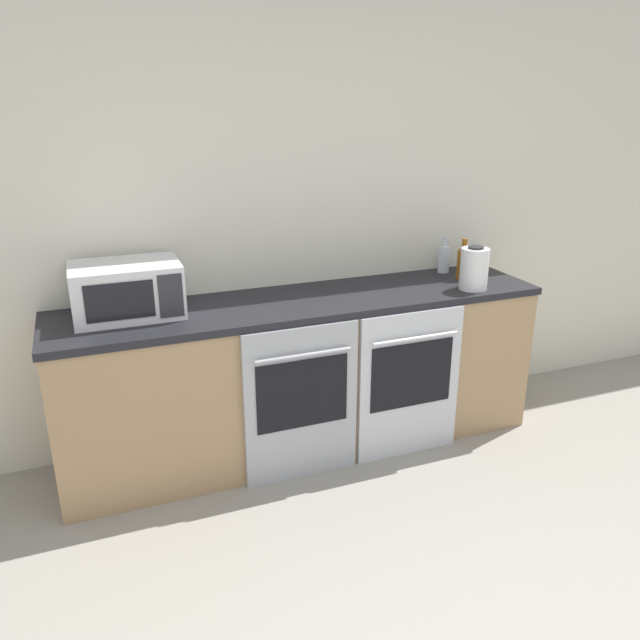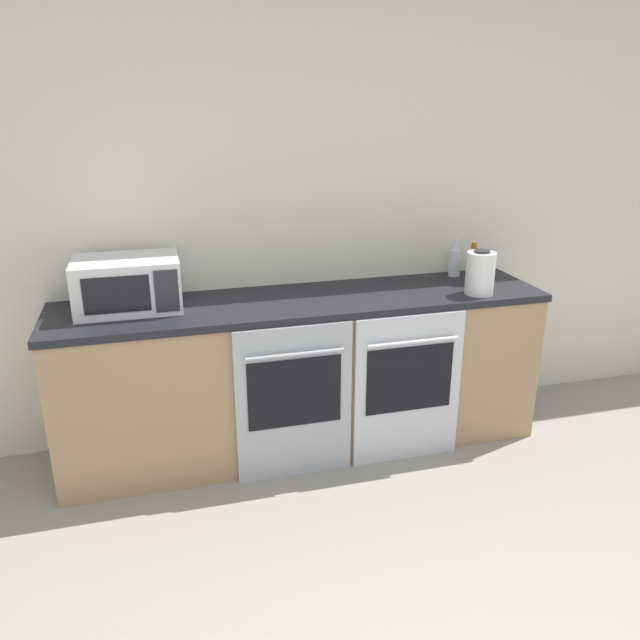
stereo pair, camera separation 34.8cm
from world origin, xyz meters
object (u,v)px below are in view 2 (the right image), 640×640
(oven_right, at_px, (408,388))
(microwave, at_px, (128,284))
(kettle, at_px, (480,273))
(oven_left, at_px, (294,402))
(bottle_amber, at_px, (472,267))
(bottle_clear, at_px, (455,262))

(oven_right, xyz_separation_m, microwave, (-1.42, 0.38, 0.60))
(microwave, height_order, kettle, microwave)
(oven_left, relative_size, bottle_amber, 3.49)
(bottle_clear, relative_size, kettle, 0.91)
(microwave, distance_m, kettle, 1.90)
(kettle, bearing_deg, bottle_clear, 84.30)
(microwave, xyz_separation_m, bottle_clear, (1.92, 0.13, -0.05))
(oven_left, relative_size, oven_right, 1.00)
(oven_left, distance_m, oven_right, 0.64)
(oven_left, xyz_separation_m, bottle_amber, (1.16, 0.34, 0.56))
(oven_left, xyz_separation_m, kettle, (1.10, 0.14, 0.58))
(microwave, distance_m, bottle_clear, 1.92)
(oven_right, relative_size, bottle_clear, 3.80)
(bottle_clear, xyz_separation_m, kettle, (-0.04, -0.38, 0.03))
(oven_right, relative_size, microwave, 1.63)
(microwave, bearing_deg, bottle_clear, 3.93)
(oven_left, bearing_deg, bottle_clear, 24.34)
(kettle, bearing_deg, microwave, 172.59)
(oven_left, distance_m, bottle_amber, 1.33)
(oven_right, height_order, bottle_amber, bottle_amber)
(microwave, bearing_deg, kettle, -7.41)
(microwave, bearing_deg, oven_right, -15.01)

